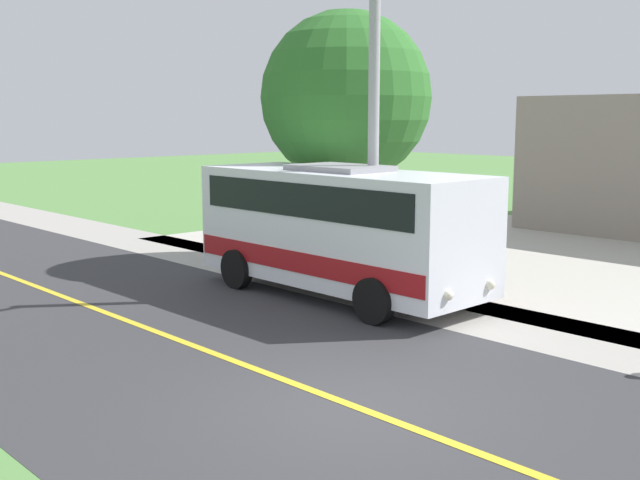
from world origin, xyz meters
TOP-DOWN VIEW (x-y plane):
  - ground_plane at (0.00, 0.00)m, footprint 120.00×120.00m
  - road_surface at (0.00, 0.00)m, footprint 8.00×100.00m
  - sidewalk at (-5.20, 0.00)m, footprint 2.40×100.00m
  - road_centre_line at (0.00, 0.00)m, footprint 0.16×100.00m
  - shuttle_bus_front at (-4.50, -4.82)m, footprint 2.65×7.00m
  - street_light_pole at (-4.87, -4.31)m, footprint 1.97×0.24m
  - tree_curbside at (-7.40, -7.52)m, footprint 4.51×4.51m

SIDE VIEW (x-z plane):
  - ground_plane at x=0.00m, z-range 0.00..0.00m
  - sidewalk at x=-5.20m, z-range 0.00..0.01m
  - road_surface at x=0.00m, z-range 0.00..0.01m
  - road_centre_line at x=0.00m, z-range 0.01..0.01m
  - shuttle_bus_front at x=-4.50m, z-range 0.14..3.01m
  - street_light_pole at x=-4.87m, z-range 0.40..7.65m
  - tree_curbside at x=-7.40m, z-range 1.06..7.72m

